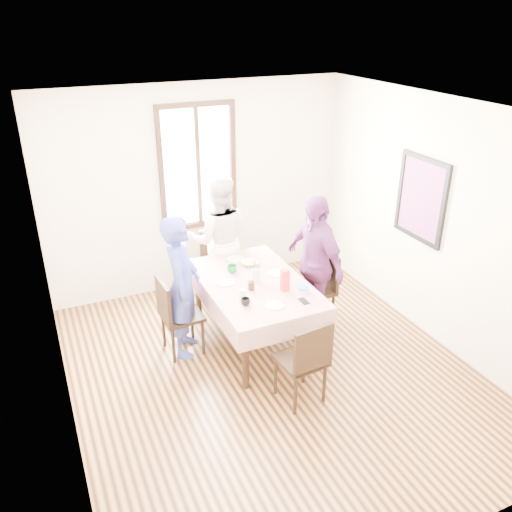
{
  "coord_description": "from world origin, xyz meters",
  "views": [
    {
      "loc": [
        -2.01,
        -4.05,
        3.5
      ],
      "look_at": [
        0.07,
        0.56,
        1.1
      ],
      "focal_mm": 36.98,
      "sensor_mm": 36.0,
      "label": 1
    }
  ],
  "objects_px": {
    "chair_far": "(220,267)",
    "chair_near": "(301,359)",
    "dining_table": "(254,312)",
    "person_left": "(182,287)",
    "chair_right": "(314,290)",
    "person_far": "(220,240)",
    "person_right": "(314,263)",
    "chair_left": "(182,315)"
  },
  "relations": [
    {
      "from": "person_far",
      "to": "chair_left",
      "type": "bearing_deg",
      "value": 63.83
    },
    {
      "from": "chair_left",
      "to": "chair_right",
      "type": "relative_size",
      "value": 1.0
    },
    {
      "from": "chair_near",
      "to": "person_far",
      "type": "bearing_deg",
      "value": 83.3
    },
    {
      "from": "dining_table",
      "to": "chair_left",
      "type": "distance_m",
      "value": 0.82
    },
    {
      "from": "dining_table",
      "to": "person_right",
      "type": "height_order",
      "value": "person_right"
    },
    {
      "from": "chair_far",
      "to": "person_left",
      "type": "bearing_deg",
      "value": 56.06
    },
    {
      "from": "chair_right",
      "to": "person_far",
      "type": "xyz_separation_m",
      "value": [
        -0.8,
        1.02,
        0.38
      ]
    },
    {
      "from": "person_right",
      "to": "dining_table",
      "type": "bearing_deg",
      "value": -93.64
    },
    {
      "from": "chair_far",
      "to": "chair_near",
      "type": "xyz_separation_m",
      "value": [
        0.0,
        -2.17,
        0.0
      ]
    },
    {
      "from": "person_left",
      "to": "person_right",
      "type": "height_order",
      "value": "person_right"
    },
    {
      "from": "dining_table",
      "to": "chair_left",
      "type": "relative_size",
      "value": 1.74
    },
    {
      "from": "chair_right",
      "to": "chair_near",
      "type": "relative_size",
      "value": 1.0
    },
    {
      "from": "chair_near",
      "to": "person_far",
      "type": "height_order",
      "value": "person_far"
    },
    {
      "from": "person_left",
      "to": "person_right",
      "type": "bearing_deg",
      "value": -70.22
    },
    {
      "from": "chair_left",
      "to": "person_right",
      "type": "height_order",
      "value": "person_right"
    },
    {
      "from": "chair_left",
      "to": "chair_right",
      "type": "bearing_deg",
      "value": 83.71
    },
    {
      "from": "chair_right",
      "to": "chair_near",
      "type": "height_order",
      "value": "same"
    },
    {
      "from": "chair_far",
      "to": "person_far",
      "type": "xyz_separation_m",
      "value": [
        0.0,
        -0.02,
        0.38
      ]
    },
    {
      "from": "dining_table",
      "to": "chair_far",
      "type": "bearing_deg",
      "value": 90.0
    },
    {
      "from": "dining_table",
      "to": "person_left",
      "type": "xyz_separation_m",
      "value": [
        -0.78,
        0.15,
        0.43
      ]
    },
    {
      "from": "chair_left",
      "to": "chair_far",
      "type": "relative_size",
      "value": 1.0
    },
    {
      "from": "chair_left",
      "to": "dining_table",
      "type": "bearing_deg",
      "value": 76.75
    },
    {
      "from": "dining_table",
      "to": "person_right",
      "type": "relative_size",
      "value": 0.97
    },
    {
      "from": "chair_right",
      "to": "person_left",
      "type": "height_order",
      "value": "person_left"
    },
    {
      "from": "person_right",
      "to": "chair_far",
      "type": "bearing_deg",
      "value": -150.4
    },
    {
      "from": "dining_table",
      "to": "person_right",
      "type": "distance_m",
      "value": 0.9
    },
    {
      "from": "dining_table",
      "to": "person_far",
      "type": "xyz_separation_m",
      "value": [
        0.0,
        1.07,
        0.46
      ]
    },
    {
      "from": "dining_table",
      "to": "person_left",
      "type": "distance_m",
      "value": 0.9
    },
    {
      "from": "dining_table",
      "to": "chair_left",
      "type": "height_order",
      "value": "chair_left"
    },
    {
      "from": "dining_table",
      "to": "chair_near",
      "type": "distance_m",
      "value": 1.09
    },
    {
      "from": "chair_far",
      "to": "chair_near",
      "type": "distance_m",
      "value": 2.17
    },
    {
      "from": "chair_left",
      "to": "chair_far",
      "type": "distance_m",
      "value": 1.23
    },
    {
      "from": "chair_right",
      "to": "dining_table",
      "type": "bearing_deg",
      "value": 92.53
    },
    {
      "from": "person_left",
      "to": "person_far",
      "type": "height_order",
      "value": "person_far"
    },
    {
      "from": "chair_far",
      "to": "person_right",
      "type": "xyz_separation_m",
      "value": [
        0.78,
        -1.04,
        0.36
      ]
    },
    {
      "from": "dining_table",
      "to": "person_right",
      "type": "bearing_deg",
      "value": 3.63
    },
    {
      "from": "chair_far",
      "to": "chair_near",
      "type": "height_order",
      "value": "same"
    },
    {
      "from": "chair_left",
      "to": "person_right",
      "type": "bearing_deg",
      "value": 83.67
    },
    {
      "from": "chair_left",
      "to": "person_left",
      "type": "height_order",
      "value": "person_left"
    },
    {
      "from": "dining_table",
      "to": "chair_far",
      "type": "relative_size",
      "value": 1.74
    },
    {
      "from": "chair_left",
      "to": "person_right",
      "type": "distance_m",
      "value": 1.62
    },
    {
      "from": "chair_right",
      "to": "person_left",
      "type": "bearing_deg",
      "value": 85.41
    }
  ]
}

